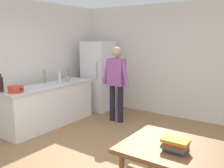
% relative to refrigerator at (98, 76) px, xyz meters
% --- Properties ---
extents(ground_plane, '(14.00, 14.00, 0.00)m').
position_rel_refrigerator_xyz_m(ground_plane, '(1.90, -2.40, -0.90)').
color(ground_plane, '#936D47').
extents(wall_back, '(6.40, 0.12, 2.70)m').
position_rel_refrigerator_xyz_m(wall_back, '(1.90, 0.60, 0.45)').
color(wall_back, silver).
rests_on(wall_back, ground_plane).
extents(wall_left, '(0.12, 5.60, 2.70)m').
position_rel_refrigerator_xyz_m(wall_left, '(-0.70, -2.20, 0.45)').
color(wall_left, silver).
rests_on(wall_left, ground_plane).
extents(kitchen_counter, '(0.64, 2.20, 0.90)m').
position_rel_refrigerator_xyz_m(kitchen_counter, '(-0.10, -1.60, -0.45)').
color(kitchen_counter, white).
rests_on(kitchen_counter, ground_plane).
extents(refrigerator, '(0.70, 0.67, 1.80)m').
position_rel_refrigerator_xyz_m(refrigerator, '(0.00, 0.00, 0.00)').
color(refrigerator, white).
rests_on(refrigerator, ground_plane).
extents(person, '(0.70, 0.22, 1.70)m').
position_rel_refrigerator_xyz_m(person, '(0.95, -0.55, 0.08)').
color(person, '#1E1E2D').
rests_on(person, ground_plane).
extents(dining_table, '(1.40, 0.90, 0.75)m').
position_rel_refrigerator_xyz_m(dining_table, '(3.30, -2.70, -0.23)').
color(dining_table, brown).
rests_on(dining_table, ground_plane).
extents(cooking_pot, '(0.40, 0.28, 0.12)m').
position_rel_refrigerator_xyz_m(cooking_pot, '(-0.01, -2.45, 0.06)').
color(cooking_pot, red).
rests_on(cooking_pot, kitchen_counter).
extents(utensil_jar, '(0.11, 0.11, 0.32)m').
position_rel_refrigerator_xyz_m(utensil_jar, '(-0.05, -1.08, 0.08)').
color(utensil_jar, tan).
rests_on(utensil_jar, kitchen_counter).
extents(bottle_vinegar_tall, '(0.06, 0.06, 0.32)m').
position_rel_refrigerator_xyz_m(bottle_vinegar_tall, '(-0.33, -1.50, 0.14)').
color(bottle_vinegar_tall, gray).
rests_on(bottle_vinegar_tall, kitchen_counter).
extents(bottle_water_clear, '(0.07, 0.07, 0.30)m').
position_rel_refrigerator_xyz_m(bottle_water_clear, '(0.00, -1.37, 0.13)').
color(bottle_water_clear, silver).
rests_on(bottle_water_clear, kitchen_counter).
extents(bottle_wine_dark, '(0.08, 0.08, 0.34)m').
position_rel_refrigerator_xyz_m(bottle_wine_dark, '(-0.26, -2.58, 0.15)').
color(bottle_wine_dark, black).
rests_on(bottle_wine_dark, kitchen_counter).
extents(book_stack, '(0.27, 0.22, 0.13)m').
position_rel_refrigerator_xyz_m(book_stack, '(3.19, -2.80, -0.09)').
color(book_stack, '#753D7F').
rests_on(book_stack, dining_table).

